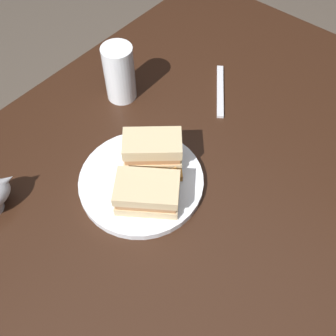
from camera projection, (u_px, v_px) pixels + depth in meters
ground_plane at (183, 284)px, 1.44m from camera, size 6.00×6.00×0.00m
dining_table at (187, 241)px, 1.14m from camera, size 1.27×0.93×0.73m
plate at (141, 181)px, 0.81m from camera, size 0.26×0.26×0.02m
sandwich_half_left at (147, 193)px, 0.75m from camera, size 0.14×0.15×0.06m
sandwich_half_right at (153, 150)px, 0.81m from camera, size 0.13×0.13×0.07m
potato_wedge_front at (167, 176)px, 0.80m from camera, size 0.02×0.04×0.02m
potato_wedge_middle at (167, 177)px, 0.80m from camera, size 0.05×0.04×0.02m
potato_wedge_back at (176, 170)px, 0.81m from camera, size 0.05×0.05×0.01m
potato_wedge_left_edge at (154, 184)px, 0.79m from camera, size 0.05×0.04×0.02m
potato_wedge_right_edge at (159, 178)px, 0.80m from camera, size 0.02×0.05×0.02m
pint_glass at (120, 76)px, 0.92m from camera, size 0.07×0.07×0.14m
fork at (220, 91)px, 0.98m from camera, size 0.16×0.12×0.01m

